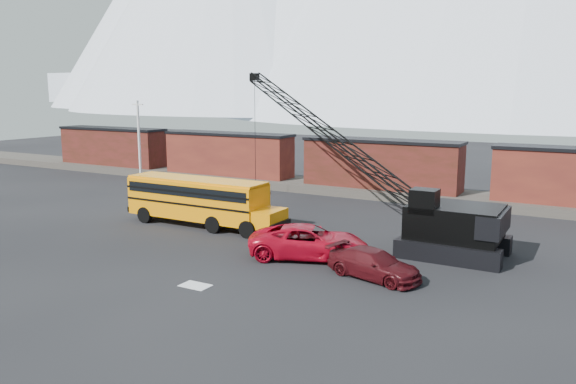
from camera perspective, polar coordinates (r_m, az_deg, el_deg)
name	(u,v)px	position (r m, az deg, el deg)	size (l,w,h in m)	color
ground	(236,262)	(30.03, -5.34, -7.06)	(160.00, 160.00, 0.00)	black
gravel_berm	(380,191)	(49.15, 9.37, 0.06)	(120.00, 5.00, 0.70)	#4E4740
boxcar_west_far	(113,146)	(66.74, -17.40, 4.47)	(13.70, 3.10, 4.17)	#581B18
boxcar_west_near	(228,154)	(56.22, -6.08, 3.89)	(13.70, 3.10, 4.17)	#4C1A15
boxcar_mid	(381,164)	(48.79, 9.45, 2.85)	(13.70, 3.10, 4.17)	#581B18
utility_pole	(139,139)	(58.14, -14.89, 5.18)	(1.40, 0.24, 8.00)	silver
snow_patch	(195,286)	(26.71, -9.39, -9.36)	(1.40, 0.90, 0.02)	silver
school_bus	(201,200)	(37.72, -8.85, -0.77)	(11.65, 2.65, 3.19)	orange
red_pickup	(309,242)	(30.38, 2.16, -5.08)	(2.95, 6.40, 1.78)	#B3081E
maroon_suv	(374,264)	(27.51, 8.73, -7.25)	(1.95, 4.79, 1.39)	#410B10
crawler_crane	(324,131)	(39.07, 3.69, 6.21)	(22.19, 12.06, 10.56)	black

